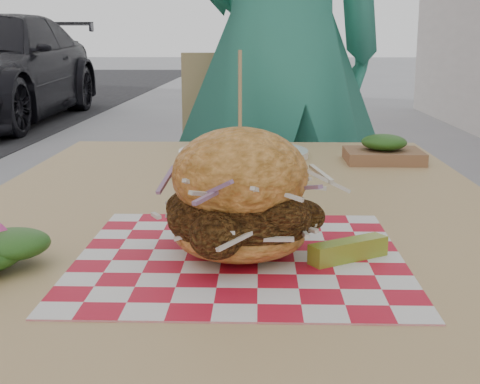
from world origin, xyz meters
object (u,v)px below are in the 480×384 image
(diner, at_px, (279,49))
(patio_chair, at_px, (248,185))
(patio_table, at_px, (237,250))
(sandwich, at_px, (240,201))

(diner, distance_m, patio_chair, 0.42)
(patio_table, relative_size, patio_chair, 1.26)
(patio_chair, xyz_separation_m, sandwich, (0.01, -1.29, 0.26))
(patio_table, bearing_deg, diner, 84.91)
(diner, height_order, patio_table, diner)
(diner, bearing_deg, patio_table, 67.72)
(diner, xyz_separation_m, sandwich, (-0.08, -1.27, -0.15))
(patio_table, height_order, patio_chair, patio_chair)
(patio_chair, distance_m, sandwich, 1.32)
(patio_table, height_order, sandwich, sandwich)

